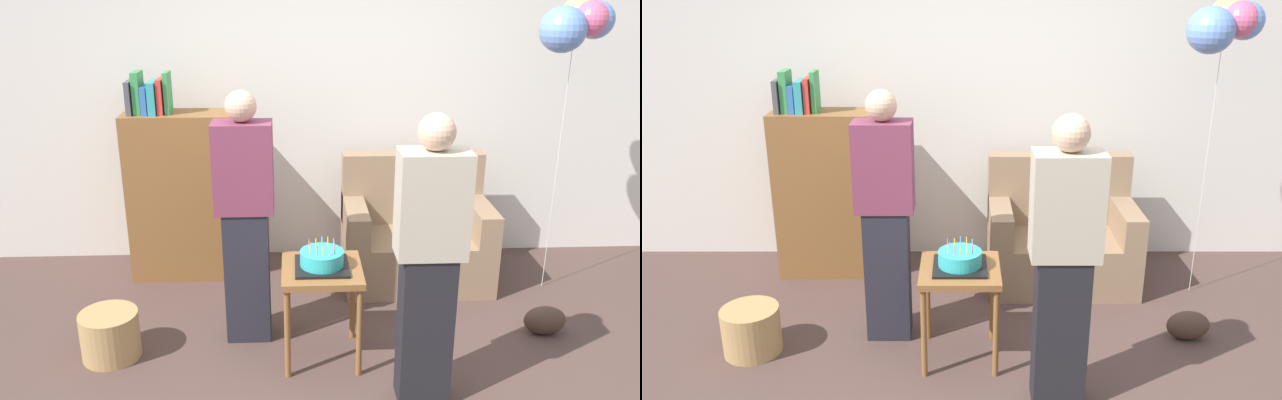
# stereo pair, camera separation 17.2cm
# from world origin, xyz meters

# --- Properties ---
(ground_plane) EXTENTS (8.00, 8.00, 0.00)m
(ground_plane) POSITION_xyz_m (0.00, 0.00, 0.00)
(ground_plane) COLOR #4C3833
(wall_back) EXTENTS (6.00, 0.10, 2.70)m
(wall_back) POSITION_xyz_m (0.00, 2.05, 1.35)
(wall_back) COLOR silver
(wall_back) RESTS_ON ground_plane
(couch) EXTENTS (1.10, 0.70, 0.96)m
(couch) POSITION_xyz_m (0.62, 1.47, 0.34)
(couch) COLOR #8C7054
(couch) RESTS_ON ground_plane
(bookshelf) EXTENTS (0.80, 0.36, 1.61)m
(bookshelf) POSITION_xyz_m (-1.17, 1.64, 0.68)
(bookshelf) COLOR brown
(bookshelf) RESTS_ON ground_plane
(side_table) EXTENTS (0.48, 0.48, 0.61)m
(side_table) POSITION_xyz_m (-0.15, 0.40, 0.52)
(side_table) COLOR brown
(side_table) RESTS_ON ground_plane
(birthday_cake) EXTENTS (0.32, 0.32, 0.17)m
(birthday_cake) POSITION_xyz_m (-0.15, 0.40, 0.66)
(birthday_cake) COLOR black
(birthday_cake) RESTS_ON side_table
(person_blowing_candles) EXTENTS (0.36, 0.22, 1.63)m
(person_blowing_candles) POSITION_xyz_m (-0.61, 0.67, 0.83)
(person_blowing_candles) COLOR #23232D
(person_blowing_candles) RESTS_ON ground_plane
(person_holding_cake) EXTENTS (0.36, 0.22, 1.63)m
(person_holding_cake) POSITION_xyz_m (0.40, -0.03, 0.83)
(person_holding_cake) COLOR black
(person_holding_cake) RESTS_ON ground_plane
(wicker_basket) EXTENTS (0.36, 0.36, 0.30)m
(wicker_basket) POSITION_xyz_m (-1.46, 0.46, 0.15)
(wicker_basket) COLOR #A88451
(wicker_basket) RESTS_ON ground_plane
(handbag) EXTENTS (0.28, 0.14, 0.20)m
(handbag) POSITION_xyz_m (1.34, 0.60, 0.10)
(handbag) COLOR #473328
(handbag) RESTS_ON ground_plane
(balloon_bunch) EXTENTS (0.52, 0.42, 2.13)m
(balloon_bunch) POSITION_xyz_m (1.60, 1.25, 1.96)
(balloon_bunch) COLOR silver
(balloon_bunch) RESTS_ON ground_plane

